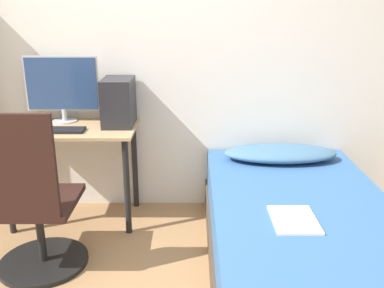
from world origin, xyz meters
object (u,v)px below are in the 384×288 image
at_px(keyboard, 58,130).
at_px(pc_tower, 121,102).
at_px(monitor, 64,86).
at_px(office_chair, 36,214).
at_px(bed, 303,240).

height_order(keyboard, pc_tower, pc_tower).
relative_size(monitor, keyboard, 1.37).
relative_size(office_chair, bed, 0.53).
distance_m(monitor, pc_tower, 0.45).
xyz_separation_m(monitor, keyboard, (0.01, -0.27, -0.26)).
bearing_deg(office_chair, keyboard, 90.53).
distance_m(office_chair, bed, 1.62).
distance_m(office_chair, monitor, 1.05).
bearing_deg(pc_tower, office_chair, -118.19).
relative_size(office_chair, pc_tower, 3.06).
distance_m(office_chair, keyboard, 0.68).
height_order(office_chair, keyboard, office_chair).
height_order(office_chair, pc_tower, pc_tower).
xyz_separation_m(office_chair, keyboard, (-0.01, 0.58, 0.35)).
bearing_deg(office_chair, bed, -1.40).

